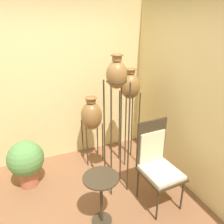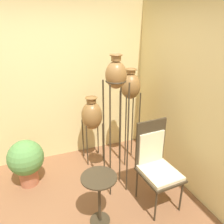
{
  "view_description": "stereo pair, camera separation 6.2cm",
  "coord_description": "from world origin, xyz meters",
  "px_view_note": "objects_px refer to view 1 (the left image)",
  "views": [
    {
      "loc": [
        -0.32,
        -1.83,
        2.19
      ],
      "look_at": [
        0.83,
        0.95,
        0.98
      ],
      "focal_mm": 35.0,
      "sensor_mm": 36.0,
      "label": 1
    },
    {
      "loc": [
        -0.26,
        -1.85,
        2.19
      ],
      "look_at": [
        0.83,
        0.95,
        0.98
      ],
      "focal_mm": 35.0,
      "sensor_mm": 36.0,
      "label": 2
    }
  ],
  "objects_px": {
    "vase_stand_tall": "(117,81)",
    "side_table": "(101,190)",
    "vase_stand_medium": "(130,88)",
    "vase_stand_short": "(92,116)",
    "chair": "(157,161)",
    "potted_plant": "(26,161)"
  },
  "relations": [
    {
      "from": "vase_stand_short",
      "to": "vase_stand_tall",
      "type": "bearing_deg",
      "value": -83.69
    },
    {
      "from": "chair",
      "to": "side_table",
      "type": "distance_m",
      "value": 0.79
    },
    {
      "from": "vase_stand_medium",
      "to": "side_table",
      "type": "relative_size",
      "value": 2.47
    },
    {
      "from": "vase_stand_tall",
      "to": "chair",
      "type": "xyz_separation_m",
      "value": [
        0.39,
        -0.4,
        -0.97
      ]
    },
    {
      "from": "vase_stand_medium",
      "to": "vase_stand_short",
      "type": "xyz_separation_m",
      "value": [
        -0.55,
        0.25,
        -0.48
      ]
    },
    {
      "from": "vase_stand_tall",
      "to": "side_table",
      "type": "xyz_separation_m",
      "value": [
        -0.39,
        -0.48,
        -1.1
      ]
    },
    {
      "from": "potted_plant",
      "to": "vase_stand_short",
      "type": "bearing_deg",
      "value": 13.85
    },
    {
      "from": "vase_stand_medium",
      "to": "potted_plant",
      "type": "xyz_separation_m",
      "value": [
        -1.62,
        -0.01,
        -0.89
      ]
    },
    {
      "from": "vase_stand_tall",
      "to": "vase_stand_short",
      "type": "distance_m",
      "value": 1.1
    },
    {
      "from": "chair",
      "to": "potted_plant",
      "type": "relative_size",
      "value": 1.59
    },
    {
      "from": "chair",
      "to": "side_table",
      "type": "bearing_deg",
      "value": -177.08
    },
    {
      "from": "vase_stand_tall",
      "to": "side_table",
      "type": "relative_size",
      "value": 2.92
    },
    {
      "from": "vase_stand_medium",
      "to": "side_table",
      "type": "height_order",
      "value": "vase_stand_medium"
    },
    {
      "from": "vase_stand_tall",
      "to": "vase_stand_medium",
      "type": "bearing_deg",
      "value": 49.57
    },
    {
      "from": "side_table",
      "to": "vase_stand_medium",
      "type": "bearing_deg",
      "value": 50.19
    },
    {
      "from": "vase_stand_short",
      "to": "chair",
      "type": "height_order",
      "value": "vase_stand_short"
    },
    {
      "from": "vase_stand_medium",
      "to": "side_table",
      "type": "distance_m",
      "value": 1.58
    },
    {
      "from": "chair",
      "to": "vase_stand_medium",
      "type": "bearing_deg",
      "value": 81.76
    },
    {
      "from": "chair",
      "to": "potted_plant",
      "type": "height_order",
      "value": "chair"
    },
    {
      "from": "side_table",
      "to": "potted_plant",
      "type": "distance_m",
      "value": 1.27
    },
    {
      "from": "vase_stand_tall",
      "to": "vase_stand_medium",
      "type": "relative_size",
      "value": 1.19
    },
    {
      "from": "vase_stand_medium",
      "to": "chair",
      "type": "height_order",
      "value": "vase_stand_medium"
    }
  ]
}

